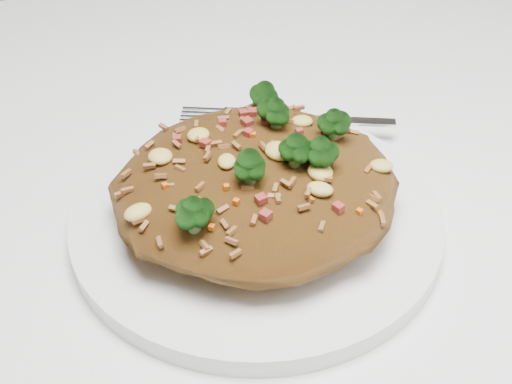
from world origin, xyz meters
TOP-DOWN VIEW (x-y plane):
  - dining_table at (0.00, 0.00)m, footprint 1.20×0.80m
  - plate at (-0.10, 0.00)m, footprint 0.24×0.24m
  - fried_rice at (-0.10, 0.00)m, footprint 0.18×0.17m
  - fork at (-0.04, 0.09)m, footprint 0.16×0.07m

SIDE VIEW (x-z plane):
  - dining_table at x=0.00m, z-range 0.28..1.03m
  - plate at x=-0.10m, z-range 0.75..0.76m
  - fork at x=-0.04m, z-range 0.76..0.77m
  - fried_rice at x=-0.10m, z-range 0.76..0.82m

